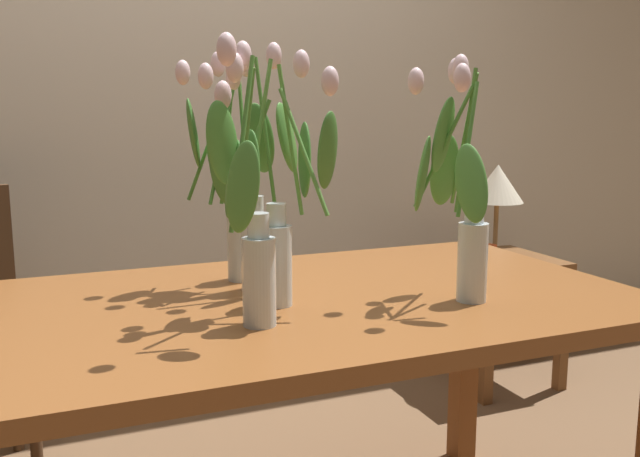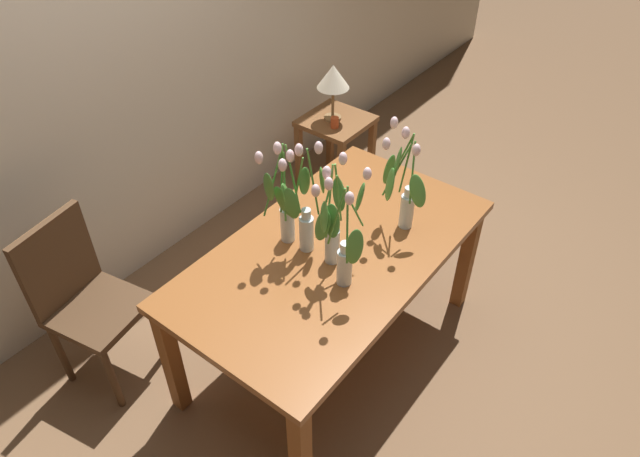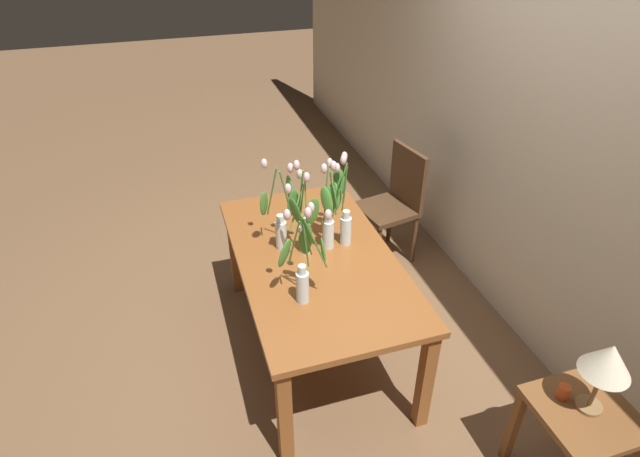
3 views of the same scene
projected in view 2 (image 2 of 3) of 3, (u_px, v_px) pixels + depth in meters
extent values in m
plane|color=brown|center=(331.00, 348.00, 3.21)|extent=(18.00, 18.00, 0.00)
cube|color=beige|center=(118.00, 51.00, 2.99)|extent=(9.00, 0.10, 2.70)
cube|color=brown|center=(333.00, 252.00, 2.75)|extent=(1.60, 0.90, 0.04)
cube|color=brown|center=(300.00, 456.00, 2.36)|extent=(0.07, 0.07, 0.70)
cube|color=brown|center=(466.00, 259.00, 3.25)|extent=(0.07, 0.07, 0.70)
cube|color=brown|center=(172.00, 360.00, 2.72)|extent=(0.07, 0.07, 0.70)
cube|color=brown|center=(353.00, 207.00, 3.62)|extent=(0.07, 0.07, 0.70)
cylinder|color=silver|center=(288.00, 224.00, 2.73)|extent=(0.07, 0.07, 0.18)
cylinder|color=silver|center=(287.00, 205.00, 2.66)|extent=(0.04, 0.04, 0.05)
cylinder|color=silver|center=(288.00, 229.00, 2.75)|extent=(0.06, 0.06, 0.11)
cylinder|color=#478433|center=(293.00, 180.00, 2.53)|extent=(0.01, 0.08, 0.33)
ellipsoid|color=silver|center=(299.00, 150.00, 2.40)|extent=(0.04, 0.04, 0.06)
ellipsoid|color=#427F33|center=(305.00, 181.00, 2.53)|extent=(0.10, 0.04, 0.18)
cylinder|color=#478433|center=(273.00, 184.00, 2.52)|extent=(0.12, 0.03, 0.30)
ellipsoid|color=silver|center=(259.00, 158.00, 2.39)|extent=(0.04, 0.04, 0.06)
ellipsoid|color=#427F33|center=(269.00, 187.00, 2.47)|extent=(0.06, 0.10, 0.18)
cylinder|color=#478433|center=(282.00, 179.00, 2.53)|extent=(0.05, 0.02, 0.34)
ellipsoid|color=silver|center=(277.00, 148.00, 2.41)|extent=(0.04, 0.04, 0.06)
ellipsoid|color=#427F33|center=(283.00, 201.00, 2.55)|extent=(0.06, 0.11, 0.18)
cylinder|color=#478433|center=(285.00, 187.00, 2.51)|extent=(0.09, 0.08, 0.29)
ellipsoid|color=silver|center=(283.00, 165.00, 2.37)|extent=(0.04, 0.04, 0.06)
ellipsoid|color=#427F33|center=(291.00, 204.00, 2.52)|extent=(0.08, 0.09, 0.18)
cylinder|color=silver|center=(332.00, 246.00, 2.62)|extent=(0.07, 0.07, 0.18)
cylinder|color=silver|center=(333.00, 226.00, 2.54)|extent=(0.04, 0.04, 0.05)
cylinder|color=silver|center=(332.00, 251.00, 2.64)|extent=(0.06, 0.06, 0.11)
cylinder|color=#56933D|center=(324.00, 210.00, 2.43)|extent=(0.10, 0.01, 0.25)
ellipsoid|color=silver|center=(316.00, 191.00, 2.31)|extent=(0.04, 0.04, 0.06)
ellipsoid|color=#427F33|center=(323.00, 226.00, 2.42)|extent=(0.04, 0.11, 0.18)
cylinder|color=#56933D|center=(338.00, 193.00, 2.46)|extent=(0.06, 0.01, 0.33)
ellipsoid|color=silver|center=(343.00, 159.00, 2.37)|extent=(0.04, 0.04, 0.06)
ellipsoid|color=#427F33|center=(339.00, 195.00, 2.53)|extent=(0.03, 0.09, 0.18)
cylinder|color=#56933D|center=(329.00, 202.00, 2.40)|extent=(0.07, 0.03, 0.33)
ellipsoid|color=silver|center=(327.00, 173.00, 2.27)|extent=(0.04, 0.04, 0.06)
ellipsoid|color=#427F33|center=(332.00, 221.00, 2.41)|extent=(0.05, 0.09, 0.18)
cylinder|color=#56933D|center=(350.00, 201.00, 2.45)|extent=(0.08, 0.11, 0.27)
ellipsoid|color=silver|center=(367.00, 174.00, 2.36)|extent=(0.04, 0.04, 0.06)
ellipsoid|color=#427F33|center=(360.00, 197.00, 2.47)|extent=(0.07, 0.09, 0.18)
cylinder|color=silver|center=(344.00, 267.00, 2.51)|extent=(0.07, 0.07, 0.18)
cylinder|color=silver|center=(345.00, 248.00, 2.43)|extent=(0.04, 0.04, 0.05)
cylinder|color=silver|center=(344.00, 272.00, 2.53)|extent=(0.06, 0.06, 0.11)
cylinder|color=#478433|center=(347.00, 226.00, 2.29)|extent=(0.07, 0.06, 0.33)
ellipsoid|color=silver|center=(350.00, 198.00, 2.15)|extent=(0.04, 0.04, 0.06)
ellipsoid|color=#4C8E38|center=(355.00, 247.00, 2.31)|extent=(0.08, 0.07, 0.18)
cylinder|color=#478433|center=(336.00, 217.00, 2.35)|extent=(0.03, 0.07, 0.31)
ellipsoid|color=silver|center=(329.00, 184.00, 2.26)|extent=(0.04, 0.04, 0.06)
ellipsoid|color=#4C8E38|center=(324.00, 217.00, 2.34)|extent=(0.09, 0.04, 0.18)
cylinder|color=silver|center=(307.00, 233.00, 2.68)|extent=(0.07, 0.07, 0.18)
cylinder|color=silver|center=(306.00, 214.00, 2.61)|extent=(0.04, 0.04, 0.05)
cylinder|color=silver|center=(307.00, 238.00, 2.70)|extent=(0.06, 0.06, 0.11)
cylinder|color=#478433|center=(297.00, 186.00, 2.52)|extent=(0.03, 0.06, 0.31)
ellipsoid|color=silver|center=(290.00, 156.00, 2.42)|extent=(0.04, 0.04, 0.06)
ellipsoid|color=#4C8E38|center=(287.00, 198.00, 2.53)|extent=(0.11, 0.06, 0.18)
cylinder|color=#478433|center=(313.00, 183.00, 2.50)|extent=(0.04, 0.04, 0.35)
ellipsoid|color=silver|center=(319.00, 148.00, 2.39)|extent=(0.04, 0.04, 0.06)
ellipsoid|color=#4C8E38|center=(322.00, 180.00, 2.53)|extent=(0.11, 0.08, 0.18)
cylinder|color=silver|center=(407.00, 211.00, 2.81)|extent=(0.07, 0.07, 0.18)
cylinder|color=silver|center=(409.00, 192.00, 2.73)|extent=(0.04, 0.04, 0.05)
cylinder|color=silver|center=(406.00, 216.00, 2.83)|extent=(0.06, 0.06, 0.11)
cylinder|color=#478433|center=(406.00, 164.00, 2.64)|extent=(0.03, 0.04, 0.32)
ellipsoid|color=silver|center=(406.00, 133.00, 2.53)|extent=(0.04, 0.04, 0.06)
ellipsoid|color=#4C8E38|center=(397.00, 164.00, 2.61)|extent=(0.10, 0.06, 0.18)
cylinder|color=#478433|center=(401.00, 158.00, 2.67)|extent=(0.03, 0.12, 0.30)
ellipsoid|color=silver|center=(394.00, 123.00, 2.60)|extent=(0.04, 0.04, 0.06)
ellipsoid|color=#4C8E38|center=(389.00, 169.00, 2.73)|extent=(0.08, 0.05, 0.17)
cylinder|color=#478433|center=(397.00, 169.00, 2.63)|extent=(0.10, 0.08, 0.27)
ellipsoid|color=silver|center=(386.00, 144.00, 2.52)|extent=(0.04, 0.04, 0.06)
ellipsoid|color=#4C8E38|center=(390.00, 184.00, 2.63)|extent=(0.08, 0.07, 0.18)
cylinder|color=#478433|center=(413.00, 173.00, 2.60)|extent=(0.08, 0.05, 0.29)
ellipsoid|color=silver|center=(416.00, 150.00, 2.48)|extent=(0.04, 0.04, 0.06)
ellipsoid|color=#4C8E38|center=(418.00, 191.00, 2.61)|extent=(0.06, 0.12, 0.18)
cube|color=#4C331E|center=(99.00, 310.00, 2.82)|extent=(0.47, 0.47, 0.04)
cylinder|color=#4C331E|center=(158.00, 330.00, 3.03)|extent=(0.04, 0.04, 0.43)
cylinder|color=#4C331E|center=(113.00, 379.00, 2.80)|extent=(0.04, 0.04, 0.43)
cylinder|color=#4C331E|center=(108.00, 308.00, 3.15)|extent=(0.04, 0.04, 0.43)
cylinder|color=#4C331E|center=(61.00, 353.00, 2.92)|extent=(0.04, 0.04, 0.43)
cube|color=#4C331E|center=(57.00, 262.00, 2.72)|extent=(0.40, 0.11, 0.46)
cube|color=brown|center=(336.00, 121.00, 4.06)|extent=(0.44, 0.44, 0.04)
cube|color=brown|center=(341.00, 175.00, 4.04)|extent=(0.04, 0.04, 0.51)
cube|color=brown|center=(371.00, 152.00, 4.27)|extent=(0.04, 0.04, 0.51)
cube|color=brown|center=(299.00, 157.00, 4.21)|extent=(0.04, 0.04, 0.51)
cube|color=brown|center=(330.00, 135.00, 4.44)|extent=(0.04, 0.04, 0.51)
cylinder|color=olive|center=(333.00, 118.00, 4.05)|extent=(0.12, 0.12, 0.02)
cylinder|color=olive|center=(333.00, 102.00, 3.97)|extent=(0.02, 0.02, 0.22)
cone|color=#F2E5C6|center=(333.00, 76.00, 3.85)|extent=(0.22, 0.22, 0.16)
cylinder|color=#CC4C23|center=(335.00, 122.00, 3.94)|extent=(0.06, 0.06, 0.07)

